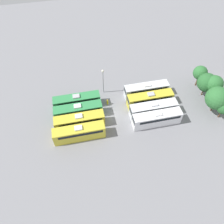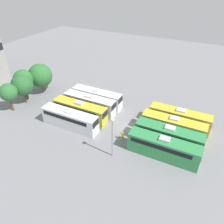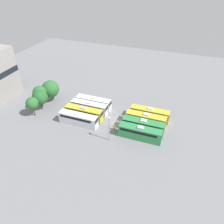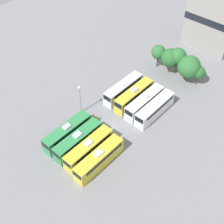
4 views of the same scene
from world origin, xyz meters
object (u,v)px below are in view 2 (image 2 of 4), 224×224
Objects in this scene: bus_5 at (80,110)px; tree_3 at (40,76)px; tree_0 at (8,92)px; light_pole at (112,131)px; bus_0 at (163,147)px; bus_4 at (70,119)px; worker_person at (122,136)px; bus_3 at (179,118)px; bus_6 at (89,103)px; bus_1 at (168,136)px; tree_4 at (45,75)px; bus_2 at (173,126)px; tree_2 at (23,79)px; tree_1 at (22,85)px; bus_7 at (97,97)px.

bus_5 is 15.06m from tree_3.
light_pole is at bearing -95.95° from tree_0.
light_pole is at bearing 115.80° from bus_0.
bus_4 and bus_5 have the same top height.
worker_person is at bearing -84.03° from bus_4.
bus_6 is at bearing 99.53° from bus_3.
tree_0 is at bearing 94.06° from worker_person.
tree_4 reaches higher than bus_1.
bus_2 and bus_5 have the same top height.
tree_4 is at bearing 2.33° from tree_0.
tree_2 reaches higher than bus_3.
bus_0 and bus_2 have the same top height.
bus_0 is at bearing -104.47° from tree_3.
bus_3 is 1.59× the size of tree_2.
tree_1 is at bearing 95.94° from bus_2.
tree_2 is at bearing 34.24° from tree_1.
bus_2 is 1.59× the size of tree_2.
bus_5 is 12.53m from light_pole.
bus_0 is 1.00× the size of bus_4.
tree_2 is at bearing 93.37° from bus_2.
bus_3 is at bearing -89.55° from bus_7.
worker_person is (1.06, -10.18, -1.02)m from bus_4.
tree_1 is at bearing 113.19° from bus_7.
bus_5 is 10.36m from worker_person.
bus_4 is 14.34m from tree_0.
bus_6 is 15.75m from tree_2.
bus_5 is at bearing 77.96° from worker_person.
tree_2 is 0.99× the size of tree_3.
worker_person is at bearing 2.49° from light_pole.
bus_4 is at bearing 177.30° from bus_7.
bus_3 is at bearing -4.65° from bus_1.
bus_2 is 31.83m from tree_1.
light_pole is 26.83m from tree_3.
bus_0 is at bearing -89.36° from bus_4.
bus_3 is 1.56× the size of tree_3.
bus_7 is 16.18m from light_pole.
bus_1 is at bearing 179.17° from bus_2.
bus_7 is at bearing 38.75° from light_pole.
bus_3 is 1.00× the size of bus_4.
tree_3 is (8.08, 31.29, 2.51)m from bus_0.
bus_0 is 33.65m from tree_4.
bus_2 is at bearing -37.04° from light_pole.
light_pole reaches higher than bus_5.
tree_1 is 1.76m from tree_2.
tree_3 is at bearing 80.94° from bus_1.
bus_7 is at bearing -2.70° from bus_4.
tree_3 is at bearing 75.53° from bus_0.
light_pole reaches higher than tree_3.
tree_1 is at bearing 90.59° from bus_1.
bus_1 is at bearing -82.89° from tree_0.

